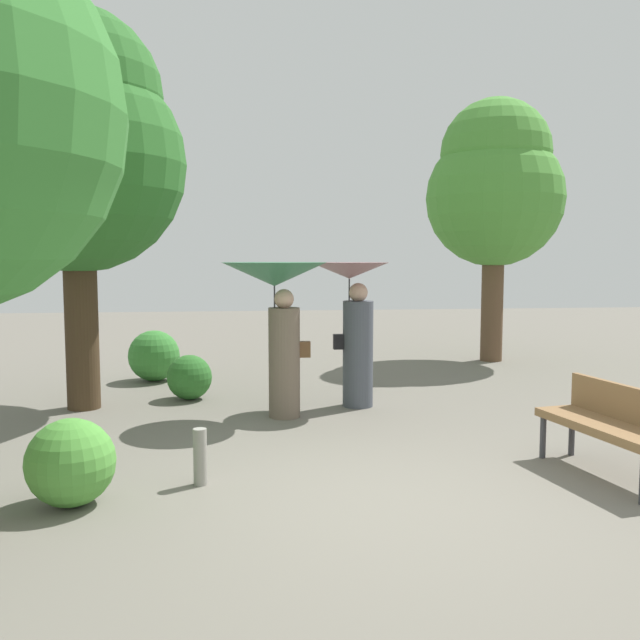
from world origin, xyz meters
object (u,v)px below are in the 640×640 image
object	(u,v)px
tree_mid_left	(76,143)
person_right	(354,312)
person_left	(278,301)
path_marker_post	(200,457)
park_bench	(612,421)
tree_near_right	(495,185)

from	to	relation	value
tree_mid_left	person_right	bearing A→B (deg)	-4.99
person_left	person_right	distance (m)	1.17
person_right	path_marker_post	xyz separation A→B (m)	(-1.88, -2.94, -1.03)
park_bench	path_marker_post	world-z (taller)	park_bench
park_bench	person_right	bearing A→B (deg)	-159.61
tree_near_right	path_marker_post	bearing A→B (deg)	-128.43
tree_near_right	person_right	bearing A→B (deg)	-132.57
tree_near_right	path_marker_post	distance (m)	8.97
person_right	path_marker_post	world-z (taller)	person_right
person_right	path_marker_post	size ratio (longest dim) A/B	3.84
person_left	path_marker_post	bearing A→B (deg)	160.04
tree_mid_left	path_marker_post	bearing A→B (deg)	-62.41
person_right	tree_mid_left	world-z (taller)	tree_mid_left
person_right	tree_mid_left	bearing A→B (deg)	83.88
park_bench	path_marker_post	distance (m)	3.74
tree_mid_left	path_marker_post	distance (m)	4.87
person_left	tree_mid_left	world-z (taller)	tree_mid_left
person_left	tree_near_right	size ratio (longest dim) A/B	0.39
tree_mid_left	tree_near_right	bearing A→B (deg)	25.69
park_bench	path_marker_post	xyz separation A→B (m)	(-3.72, 0.22, -0.26)
person_right	person_left	bearing A→B (deg)	114.09
tree_mid_left	park_bench	bearing A→B (deg)	-32.64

